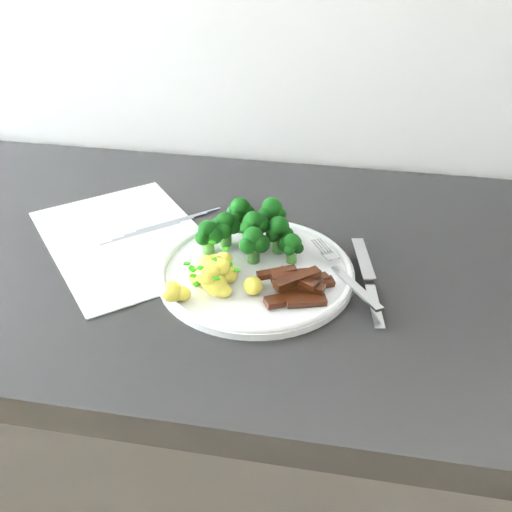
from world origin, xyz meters
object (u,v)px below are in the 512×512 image
Objects in this scene: plate at (256,271)px; broccoli at (251,228)px; counter at (315,480)px; recipe_paper at (127,239)px; fork at (347,276)px; potatoes at (212,276)px; knife at (371,291)px; beef_strips at (299,285)px.

broccoli reaches higher than plate.
counter is at bearing -4.24° from broccoli.
recipe_paper is at bearing 165.00° from plate.
broccoli is 0.14m from fork.
broccoli is 0.10m from potatoes.
counter is at bearing 21.74° from plate.
broccoli is at bearing 158.37° from fork.
counter is at bearing 112.75° from fork.
knife is (0.03, -0.01, -0.01)m from fork.
potatoes is at bearing -150.32° from counter.
recipe_paper is (-0.29, 0.01, 0.44)m from counter.
knife reaches higher than counter.
plate is 0.07m from beef_strips.
broccoli is at bearing 108.47° from plate.
beef_strips is at bearing -48.07° from broccoli.
fork is at bearing -21.63° from broccoli.
fork is (0.16, 0.04, -0.01)m from potatoes.
counter is 0.46m from plate.
potatoes is 0.10m from beef_strips.
fork is at bearing 29.24° from beef_strips.
counter is 0.47m from beef_strips.
potatoes reaches higher than plate.
potatoes is (-0.14, -0.08, 0.47)m from counter.
counter is 16.40× the size of fork.
fork is 0.03m from knife.
recipe_paper is 3.61× the size of beef_strips.
counter is at bearing 29.68° from potatoes.
fork reaches higher than counter.
fork is (0.02, -0.04, 0.46)m from counter.
beef_strips reaches higher than recipe_paper.
potatoes is at bearing -172.54° from knife.
fork is (0.30, -0.06, 0.02)m from recipe_paper.
knife is at bearing -21.98° from broccoli.
counter is 0.50m from broccoli.
recipe_paper is 3.01× the size of potatoes.
beef_strips is (0.06, -0.04, 0.01)m from plate.
broccoli is 0.11m from beef_strips.
plate is (0.19, -0.05, 0.01)m from recipe_paper.
knife is (0.33, -0.07, 0.01)m from recipe_paper.
potatoes is 0.19m from knife.
potatoes reaches higher than knife.
plate is 1.78× the size of broccoli.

